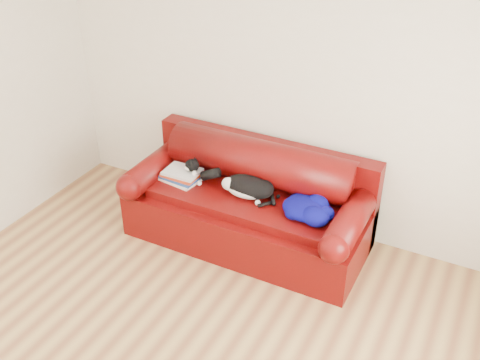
# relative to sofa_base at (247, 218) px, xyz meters

# --- Properties ---
(room_shell) EXTENTS (4.52, 4.02, 2.61)m
(room_shell) POSITION_rel_sofa_base_xyz_m (0.27, -1.48, 1.43)
(room_shell) COLOR beige
(room_shell) RESTS_ON ground
(sofa_base) EXTENTS (2.10, 0.90, 0.50)m
(sofa_base) POSITION_rel_sofa_base_xyz_m (0.00, 0.00, 0.00)
(sofa_base) COLOR #410206
(sofa_base) RESTS_ON ground
(sofa_back) EXTENTS (2.10, 1.01, 0.88)m
(sofa_back) POSITION_rel_sofa_base_xyz_m (0.00, 0.24, 0.30)
(sofa_back) COLOR #410206
(sofa_back) RESTS_ON ground
(book_stack) EXTENTS (0.37, 0.30, 0.10)m
(book_stack) POSITION_rel_sofa_base_xyz_m (-0.63, -0.07, 0.31)
(book_stack) COLOR white
(book_stack) RESTS_ON sofa_base
(cat) EXTENTS (0.64, 0.28, 0.23)m
(cat) POSITION_rel_sofa_base_xyz_m (0.01, -0.04, 0.35)
(cat) COLOR black
(cat) RESTS_ON sofa_base
(blanket) EXTENTS (0.49, 0.47, 0.15)m
(blanket) POSITION_rel_sofa_base_xyz_m (0.57, -0.06, 0.33)
(blanket) COLOR #05024E
(blanket) RESTS_ON sofa_base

